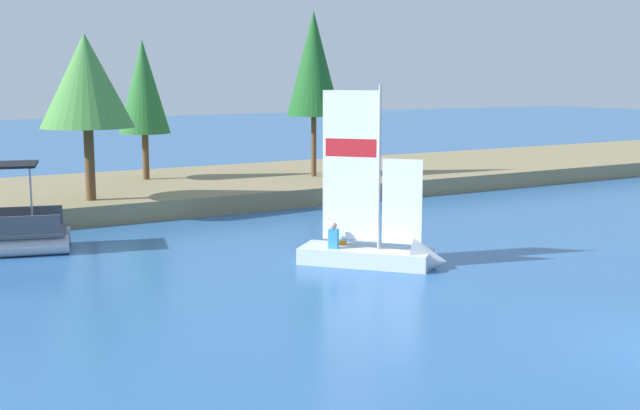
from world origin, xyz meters
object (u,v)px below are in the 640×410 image
shoreline_tree_midleft (86,81)px  shoreline_tree_centre (143,87)px  sailboat (387,251)px  shoreline_tree_midright (314,64)px

shoreline_tree_midleft → shoreline_tree_centre: bearing=52.6°
shoreline_tree_midleft → sailboat: bearing=-66.1°
sailboat → shoreline_tree_centre: bearing=142.9°
shoreline_tree_midleft → shoreline_tree_midright: (11.29, 2.23, 0.76)m
sailboat → shoreline_tree_midleft: bearing=162.0°
shoreline_tree_midleft → shoreline_tree_midright: shoreline_tree_midright is taller
shoreline_tree_centre → shoreline_tree_midright: size_ratio=0.82×
shoreline_tree_midleft → shoreline_tree_centre: shoreline_tree_centre is taller
shoreline_tree_centre → shoreline_tree_midleft: bearing=-127.4°
shoreline_tree_midleft → sailboat: shoreline_tree_midleft is taller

